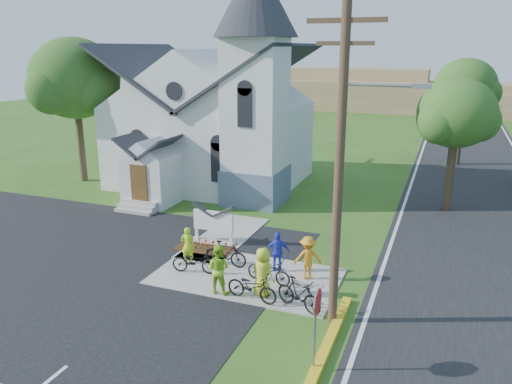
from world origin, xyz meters
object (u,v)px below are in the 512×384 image
at_px(cyclist_2, 278,252).
at_px(cyclist_3, 308,258).
at_px(church_sign, 213,221).
at_px(bike_1, 226,254).
at_px(bike_4, 269,271).
at_px(cyclist_1, 218,269).
at_px(stop_sign, 317,313).
at_px(bike_0, 195,261).
at_px(utility_pole, 342,157).
at_px(cyclist_4, 263,272).
at_px(bike_2, 252,287).
at_px(cyclist_0, 188,245).
at_px(bike_3, 299,294).

bearing_deg(cyclist_2, cyclist_3, 150.75).
xyz_separation_m(church_sign, bike_1, (1.59, -2.17, -0.45)).
height_order(cyclist_3, bike_4, cyclist_3).
relative_size(church_sign, cyclist_2, 1.37).
height_order(cyclist_2, cyclist_3, cyclist_3).
bearing_deg(cyclist_1, bike_4, -138.11).
height_order(stop_sign, bike_0, stop_sign).
height_order(church_sign, cyclist_1, cyclist_1).
bearing_deg(bike_4, utility_pole, -111.58).
height_order(cyclist_1, cyclist_2, cyclist_1).
bearing_deg(cyclist_4, bike_2, 81.40).
relative_size(cyclist_3, bike_4, 0.93).
bearing_deg(cyclist_1, cyclist_2, -121.73).
height_order(bike_1, cyclist_4, cyclist_4).
relative_size(cyclist_1, bike_4, 1.01).
bearing_deg(church_sign, bike_2, -50.65).
distance_m(cyclist_0, cyclist_2, 3.66).
distance_m(bike_0, bike_3, 4.73).
relative_size(utility_pole, cyclist_3, 5.95).
height_order(bike_2, cyclist_3, cyclist_3).
xyz_separation_m(cyclist_3, cyclist_4, (-1.10, -1.88, 0.05)).
bearing_deg(cyclist_0, bike_1, -176.86).
distance_m(church_sign, bike_2, 5.71).
xyz_separation_m(stop_sign, bike_4, (-2.94, 4.48, -1.26)).
bearing_deg(cyclist_3, utility_pole, 98.25).
distance_m(church_sign, cyclist_4, 5.49).
bearing_deg(cyclist_4, cyclist_0, -4.52).
bearing_deg(bike_2, church_sign, 46.99).
bearing_deg(bike_3, cyclist_4, 94.65).
height_order(stop_sign, cyclist_2, stop_sign).
distance_m(bike_1, bike_3, 4.32).
height_order(bike_2, bike_3, bike_3).
bearing_deg(bike_3, cyclist_2, 54.73).
bearing_deg(stop_sign, cyclist_1, 144.54).
height_order(stop_sign, bike_2, stop_sign).
bearing_deg(bike_1, cyclist_2, -81.79).
height_order(cyclist_0, cyclist_4, cyclist_4).
bearing_deg(cyclist_2, stop_sign, 98.62).
xyz_separation_m(church_sign, bike_4, (3.69, -2.92, -0.50)).
xyz_separation_m(church_sign, bike_3, (5.29, -4.40, -0.43)).
relative_size(bike_1, bike_2, 0.92).
relative_size(church_sign, bike_1, 1.25).
distance_m(stop_sign, cyclist_1, 5.42).
relative_size(church_sign, cyclist_4, 1.23).
distance_m(church_sign, cyclist_0, 2.48).
bearing_deg(church_sign, cyclist_3, -22.62).
xyz_separation_m(bike_0, bike_4, (2.97, 0.25, 0.00)).
bearing_deg(cyclist_4, church_sign, -29.14).
distance_m(bike_0, bike_1, 1.33).
height_order(church_sign, bike_0, church_sign).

